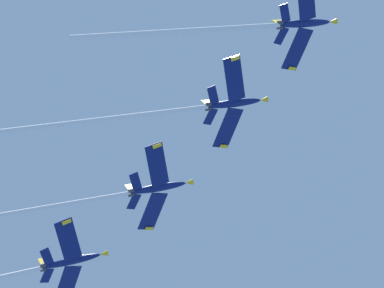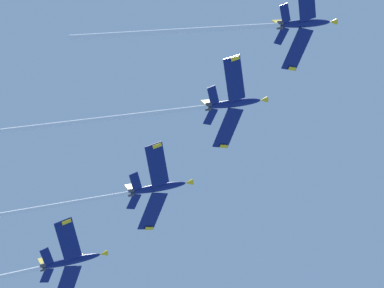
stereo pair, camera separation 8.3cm
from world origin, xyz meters
TOP-DOWN VIEW (x-y plane):
  - jet_lead at (-30.11, 8.13)m, footprint 49.36×19.83m
  - jet_second at (-43.03, 21.24)m, footprint 47.28×19.83m
  - jet_third at (-58.66, 34.43)m, footprint 51.65×19.78m
  - jet_fourth at (-76.29, 46.72)m, footprint 45.97×19.83m

SIDE VIEW (x-z plane):
  - jet_fourth at x=-76.29m, z-range 98.35..123.02m
  - jet_third at x=-58.66m, z-range 102.14..129.65m
  - jet_second at x=-43.03m, z-range 111.68..135.89m
  - jet_lead at x=-30.11m, z-range 117.71..142.36m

